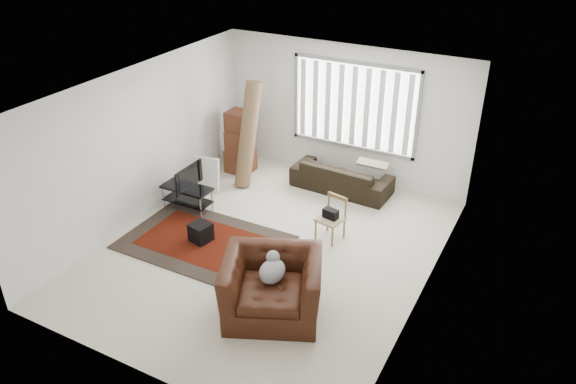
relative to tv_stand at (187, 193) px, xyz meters
name	(u,v)px	position (x,y,z in m)	size (l,w,h in m)	color
room	(286,140)	(1.98, 0.07, 1.43)	(6.00, 6.02, 2.71)	beige
persian_rug	(205,242)	(0.90, -0.77, -0.32)	(2.65, 1.77, 0.02)	black
tv_stand	(187,193)	(0.00, 0.00, 0.00)	(0.92, 0.42, 0.46)	black
tv	(186,176)	(0.00, 0.00, 0.34)	(0.75, 0.10, 0.43)	black
subwoofer	(201,232)	(0.83, -0.76, -0.15)	(0.31, 0.31, 0.31)	black
moving_boxes	(240,144)	(0.00, 1.79, 0.27)	(0.53, 0.49, 1.30)	#592F1C
white_flatpack	(206,175)	(-0.12, 0.75, 0.01)	(0.54, 0.08, 0.69)	silver
rolled_rug	(248,135)	(0.44, 1.43, 0.70)	(0.31, 0.31, 2.04)	brown
sofa	(342,173)	(2.17, 2.01, 0.04)	(1.92, 0.83, 0.74)	black
side_chair	(331,216)	(2.68, 0.35, 0.09)	(0.48, 0.48, 0.75)	tan
armchair	(272,283)	(2.74, -1.73, 0.16)	(1.69, 1.60, 0.99)	#38180B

